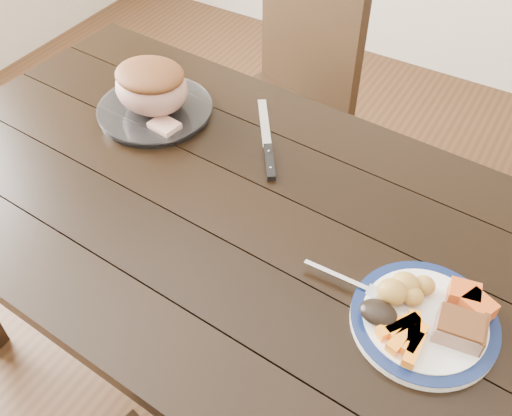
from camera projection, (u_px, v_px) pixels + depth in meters
The scene contains 15 objects.
ground at pixel (238, 371), 1.80m from camera, with size 4.00×4.00×0.00m, color #472B16.
dining_table at pixel (231, 233), 1.33m from camera, with size 1.65×1.00×0.75m.
chair_far at pixel (285, 93), 1.96m from camera, with size 0.52×0.53×0.93m.
dinner_plate at pixel (424, 322), 1.04m from camera, with size 0.27×0.27×0.02m, color white.
plate_rim at pixel (425, 319), 1.04m from camera, with size 0.27×0.27×0.02m, color #0D1942.
serving_platter at pixel (155, 111), 1.49m from camera, with size 0.29×0.29×0.02m, color white.
pork_slice at pixel (459, 329), 1.00m from camera, with size 0.08×0.06×0.04m, color #A67B65.
roasted_potatoes at pixel (405, 289), 1.05m from camera, with size 0.09×0.09×0.05m.
carrot_batons at pixel (407, 335), 1.00m from camera, with size 0.08×0.11×0.02m.
pumpkin_wedges at pixel (471, 301), 1.04m from camera, with size 0.10×0.07×0.04m.
dark_mushroom at pixel (379, 313), 1.02m from camera, with size 0.07×0.05×0.03m, color black.
fork at pixel (353, 283), 1.09m from camera, with size 0.18×0.03×0.00m.
roast_joint at pixel (152, 88), 1.44m from camera, with size 0.19×0.17×0.13m, color tan.
cut_slice at pixel (165, 126), 1.42m from camera, with size 0.07×0.06×0.02m, color tan.
carving_knife at pixel (268, 151), 1.38m from camera, with size 0.20×0.28×0.01m.
Camera 1 is at (0.51, -0.73, 1.65)m, focal length 40.00 mm.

